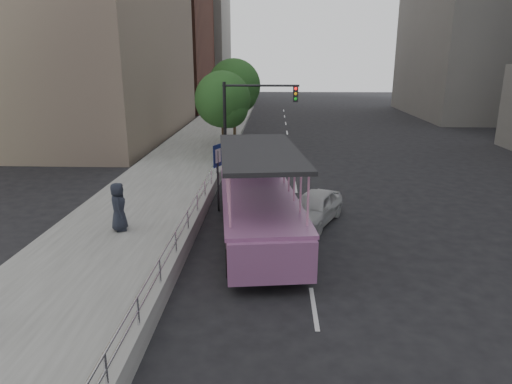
# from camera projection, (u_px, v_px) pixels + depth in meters

# --- Properties ---
(ground) EXTENTS (160.00, 160.00, 0.00)m
(ground) POSITION_uv_depth(u_px,v_px,m) (277.00, 273.00, 14.17)
(ground) COLOR black
(sidewalk) EXTENTS (5.50, 80.00, 0.30)m
(sidewalk) POSITION_uv_depth(u_px,v_px,m) (167.00, 183.00, 23.94)
(sidewalk) COLOR #A4A59F
(sidewalk) RESTS_ON ground
(kerb_wall) EXTENTS (0.24, 30.00, 0.36)m
(kerb_wall) POSITION_uv_depth(u_px,v_px,m) (188.00, 234.00, 16.07)
(kerb_wall) COLOR #979792
(kerb_wall) RESTS_ON sidewalk
(guardrail) EXTENTS (0.07, 22.00, 0.71)m
(guardrail) POSITION_uv_depth(u_px,v_px,m) (187.00, 216.00, 15.89)
(guardrail) COLOR silver
(guardrail) RESTS_ON kerb_wall
(duck_boat) EXTENTS (3.75, 10.56, 3.43)m
(duck_boat) POSITION_uv_depth(u_px,v_px,m) (256.00, 198.00, 17.48)
(duck_boat) COLOR black
(duck_boat) RESTS_ON ground
(car) EXTENTS (2.98, 4.07, 1.29)m
(car) POSITION_uv_depth(u_px,v_px,m) (314.00, 208.00, 18.37)
(car) COLOR silver
(car) RESTS_ON ground
(pedestrian_far) EXTENTS (0.83, 1.02, 1.81)m
(pedestrian_far) POSITION_uv_depth(u_px,v_px,m) (118.00, 207.00, 16.68)
(pedestrian_far) COLOR #222732
(pedestrian_far) RESTS_ON sidewalk
(parking_sign) EXTENTS (0.28, 0.62, 2.94)m
(parking_sign) POSITION_uv_depth(u_px,v_px,m) (218.00, 170.00, 19.46)
(parking_sign) COLOR black
(parking_sign) RESTS_ON ground
(traffic_signal) EXTENTS (4.20, 0.32, 5.20)m
(traffic_signal) POSITION_uv_depth(u_px,v_px,m) (246.00, 113.00, 25.23)
(traffic_signal) COLOR black
(traffic_signal) RESTS_ON ground
(street_tree_near) EXTENTS (3.52, 3.52, 5.72)m
(street_tree_near) POSITION_uv_depth(u_px,v_px,m) (224.00, 102.00, 28.49)
(street_tree_near) COLOR #3B2C1A
(street_tree_near) RESTS_ON ground
(street_tree_far) EXTENTS (3.97, 3.97, 6.45)m
(street_tree_far) POSITION_uv_depth(u_px,v_px,m) (235.00, 88.00, 34.09)
(street_tree_far) COLOR #3B2C1A
(street_tree_far) RESTS_ON ground
(midrise_brick) EXTENTS (18.00, 16.00, 26.00)m
(midrise_brick) POSITION_uv_depth(u_px,v_px,m) (134.00, 4.00, 57.23)
(midrise_brick) COLOR brown
(midrise_brick) RESTS_ON ground
(midrise_stone_b) EXTENTS (16.00, 14.00, 20.00)m
(midrise_stone_b) POSITION_uv_depth(u_px,v_px,m) (177.00, 35.00, 73.33)
(midrise_stone_b) COLOR slate
(midrise_stone_b) RESTS_ON ground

